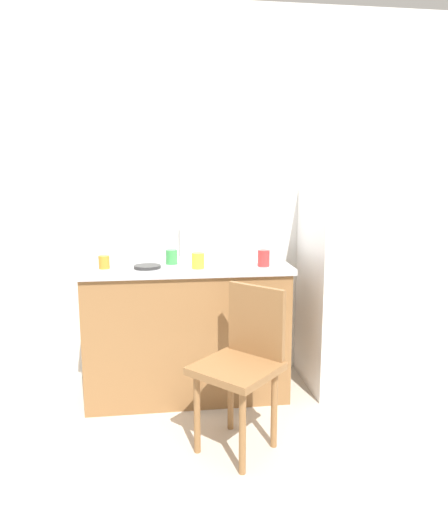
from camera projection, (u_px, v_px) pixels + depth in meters
The scene contains 12 objects.
ground_plane at pixel (221, 440), 2.60m from camera, with size 8.00×8.00×0.00m, color #BCB2A3.
back_wall at pixel (204, 197), 3.36m from camera, with size 4.80×0.10×2.68m, color silver.
cabinet_base at pixel (187, 331), 3.15m from camera, with size 1.32×0.60×0.87m, color olive.
countertop at pixel (186, 266), 3.07m from camera, with size 1.36×0.64×0.04m, color #B7B7BC.
faucet at pixel (181, 239), 3.29m from camera, with size 0.02×0.02×0.26m, color #B7B7BC.
refrigerator at pixel (348, 288), 3.24m from camera, with size 0.58×0.62×1.41m, color white.
chair at pixel (243, 360), 2.48m from camera, with size 0.57×0.57×0.89m.
hotplate at pixel (147, 267), 2.88m from camera, with size 0.17×0.17×0.02m, color #2D2D2D.
cup_yellow at pixel (198, 261), 2.87m from camera, with size 0.08×0.08×0.10m, color yellow.
cup_orange at pixel (104, 262), 2.87m from camera, with size 0.07×0.07×0.08m, color orange.
cup_red at pixel (264, 258), 2.94m from camera, with size 0.08×0.08×0.11m, color red.
cup_green at pixel (172, 257), 3.02m from camera, with size 0.08×0.08×0.10m, color green.
Camera 1 is at (-0.29, -2.38, 1.47)m, focal length 32.02 mm.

